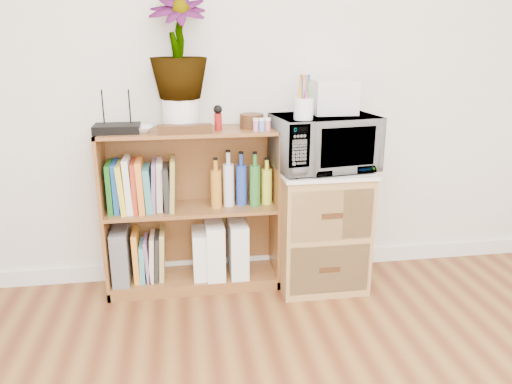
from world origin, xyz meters
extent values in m
cube|color=white|center=(0.00, 2.24, 0.05)|extent=(4.00, 0.02, 0.10)
cube|color=brown|center=(-0.35, 2.10, 0.47)|extent=(1.00, 0.30, 0.95)
cube|color=#9E7542|center=(0.40, 2.02, 0.35)|extent=(0.50, 0.45, 0.70)
imported|color=silver|center=(0.40, 2.02, 0.87)|extent=(0.60, 0.45, 0.31)
cylinder|color=white|center=(0.25, 1.90, 1.08)|extent=(0.10, 0.10, 0.11)
cube|color=silver|center=(0.46, 2.07, 1.12)|extent=(0.24, 0.20, 0.19)
cube|color=black|center=(-0.73, 2.08, 0.97)|extent=(0.24, 0.17, 0.04)
imported|color=white|center=(-0.60, 2.07, 0.97)|extent=(0.13, 0.13, 0.03)
cylinder|color=white|center=(-0.39, 2.12, 1.03)|extent=(0.20, 0.20, 0.17)
imported|color=#2E692A|center=(-0.39, 2.12, 1.39)|extent=(0.31, 0.31, 0.54)
cube|color=#371D0F|center=(-0.37, 2.00, 0.97)|extent=(0.29, 0.07, 0.05)
cylinder|color=maroon|center=(-0.19, 2.06, 1.00)|extent=(0.04, 0.04, 0.09)
cylinder|color=#3D2610|center=(0.00, 2.11, 0.99)|extent=(0.13, 0.13, 0.08)
cube|color=pink|center=(0.04, 2.01, 0.97)|extent=(0.10, 0.04, 0.05)
cube|color=slate|center=(-0.77, 2.10, 0.23)|extent=(0.10, 0.26, 0.32)
cube|color=white|center=(-0.31, 2.09, 0.21)|extent=(0.09, 0.23, 0.28)
cube|color=white|center=(-0.23, 2.09, 0.24)|extent=(0.11, 0.27, 0.33)
cube|color=white|center=(-0.09, 2.09, 0.24)|extent=(0.10, 0.26, 0.33)
cube|color=#1A611C|center=(-0.80, 2.10, 0.64)|extent=(0.03, 0.20, 0.28)
cube|color=#1C50AA|center=(-0.76, 2.10, 0.64)|extent=(0.03, 0.20, 0.28)
cube|color=yellow|center=(-0.73, 2.10, 0.64)|extent=(0.04, 0.20, 0.28)
cube|color=white|center=(-0.70, 2.10, 0.65)|extent=(0.04, 0.20, 0.31)
cube|color=#B8381F|center=(-0.66, 2.10, 0.64)|extent=(0.03, 0.20, 0.28)
cube|color=orange|center=(-0.63, 2.10, 0.65)|extent=(0.04, 0.20, 0.30)
cube|color=teal|center=(-0.59, 2.10, 0.63)|extent=(0.05, 0.20, 0.25)
cube|color=slate|center=(-0.56, 2.10, 0.64)|extent=(0.04, 0.20, 0.28)
cube|color=beige|center=(-0.53, 2.10, 0.64)|extent=(0.04, 0.20, 0.28)
cube|color=#272727|center=(-0.49, 2.10, 0.63)|extent=(0.04, 0.20, 0.25)
cube|color=#959145|center=(-0.46, 2.10, 0.65)|extent=(0.04, 0.20, 0.30)
cylinder|color=orange|center=(-0.21, 2.10, 0.64)|extent=(0.06, 0.06, 0.28)
cylinder|color=silver|center=(-0.14, 2.10, 0.66)|extent=(0.06, 0.06, 0.32)
cylinder|color=#2441A9|center=(-0.06, 2.10, 0.65)|extent=(0.06, 0.06, 0.31)
cylinder|color=#2E8032|center=(0.01, 2.10, 0.65)|extent=(0.06, 0.06, 0.31)
cylinder|color=yellow|center=(0.09, 2.10, 0.63)|extent=(0.06, 0.06, 0.27)
cylinder|color=silver|center=(0.16, 2.10, 0.65)|extent=(0.07, 0.07, 0.29)
cube|color=orange|center=(-0.68, 2.10, 0.22)|extent=(0.03, 0.19, 0.30)
cube|color=teal|center=(-0.65, 2.10, 0.18)|extent=(0.03, 0.19, 0.22)
cube|color=#90679B|center=(-0.62, 2.10, 0.19)|extent=(0.03, 0.19, 0.25)
cube|color=beige|center=(-0.60, 2.10, 0.21)|extent=(0.04, 0.19, 0.27)
cube|color=black|center=(-0.57, 2.10, 0.20)|extent=(0.04, 0.19, 0.27)
cube|color=tan|center=(-0.54, 2.10, 0.22)|extent=(0.04, 0.19, 0.30)
camera|label=1|loc=(-0.40, -0.65, 1.45)|focal=35.00mm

